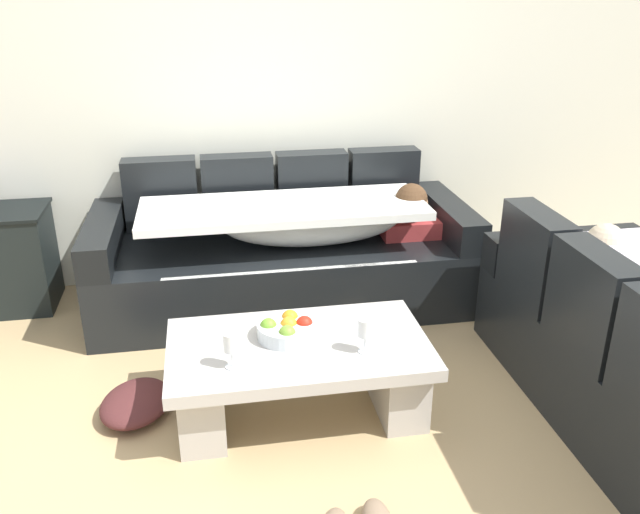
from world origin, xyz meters
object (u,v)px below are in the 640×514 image
at_px(coffee_table, 300,369).
at_px(wine_glass_near_left, 231,344).
at_px(wine_glass_near_right, 365,329).
at_px(crumpled_garment, 136,403).
at_px(fruit_bowl, 287,329).
at_px(couch_along_wall, 288,253).

height_order(coffee_table, wine_glass_near_left, wine_glass_near_left).
distance_m(wine_glass_near_right, crumpled_garment, 1.17).
bearing_deg(fruit_bowl, wine_glass_near_right, -30.91).
bearing_deg(wine_glass_near_left, wine_glass_near_right, 2.32).
bearing_deg(wine_glass_near_left, crumpled_garment, 149.41).
relative_size(fruit_bowl, wine_glass_near_right, 1.69).
xyz_separation_m(fruit_bowl, wine_glass_near_right, (0.32, -0.19, 0.07)).
bearing_deg(wine_glass_near_left, coffee_table, 25.97).
bearing_deg(couch_along_wall, fruit_bowl, -97.66).
distance_m(couch_along_wall, coffee_table, 1.20).
bearing_deg(crumpled_garment, coffee_table, -8.80).
bearing_deg(fruit_bowl, wine_glass_near_left, -140.66).
xyz_separation_m(couch_along_wall, crumpled_garment, (-0.88, -1.07, -0.27)).
bearing_deg(coffee_table, crumpled_garment, 171.20).
bearing_deg(crumpled_garment, fruit_bowl, -4.26).
xyz_separation_m(fruit_bowl, wine_glass_near_left, (-0.27, -0.22, 0.07)).
height_order(couch_along_wall, coffee_table, couch_along_wall).
xyz_separation_m(coffee_table, wine_glass_near_right, (0.28, -0.13, 0.26)).
height_order(couch_along_wall, wine_glass_near_left, couch_along_wall).
relative_size(wine_glass_near_left, wine_glass_near_right, 1.00).
xyz_separation_m(couch_along_wall, coffee_table, (-0.10, -1.19, -0.09)).
height_order(fruit_bowl, crumpled_garment, fruit_bowl).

